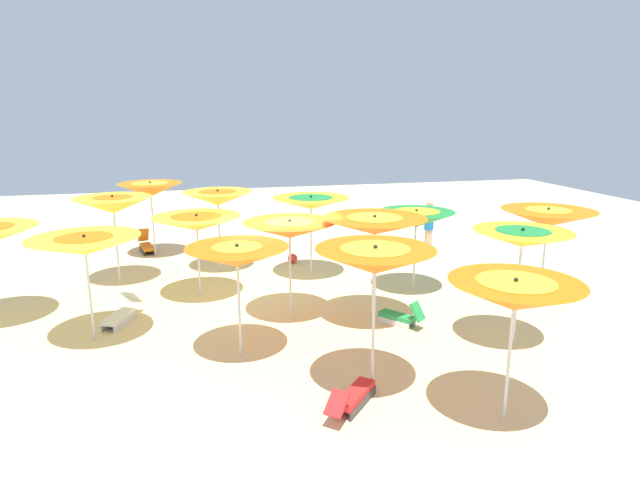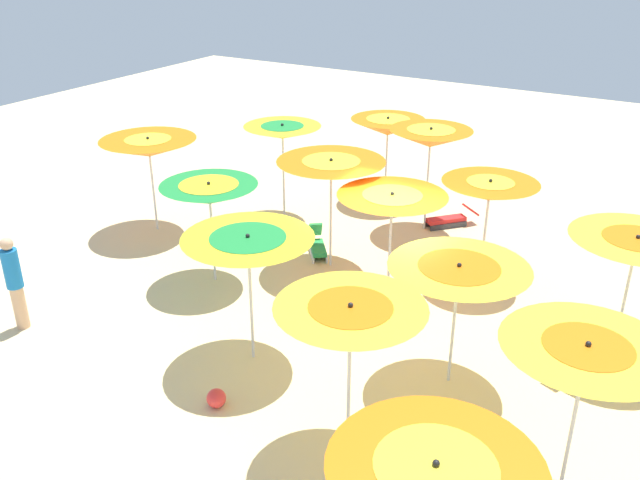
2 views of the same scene
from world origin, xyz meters
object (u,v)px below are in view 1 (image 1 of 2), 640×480
Objects in this scene: beach_umbrella_1 at (416,219)px; beachgoer_0 at (429,226)px; beach_umbrella_6 at (375,226)px; beach_umbrella_3 at (218,198)px; beach_umbrella_9 at (113,205)px; beach_ball at (293,258)px; beach_umbrella_11 at (375,261)px; beach_umbrella_4 at (151,189)px; beach_umbrella_13 at (85,246)px; beach_umbrella_7 at (290,230)px; lounger_1 at (400,316)px; beach_umbrella_8 at (197,223)px; lounger_2 at (353,397)px; beach_umbrella_10 at (515,295)px; lounger_0 at (121,314)px; lounger_3 at (146,245)px; beach_umbrella_0 at (548,218)px; beach_umbrella_5 at (522,239)px; beach_umbrella_12 at (237,257)px; beach_umbrella_2 at (311,203)px.

beach_umbrella_1 is 3.94m from beachgoer_0.
beach_umbrella_3 is at bearing 122.19° from beach_umbrella_6.
beach_umbrella_9 reaches higher than beach_ball.
beach_umbrella_4 is at bearing 112.41° from beach_umbrella_11.
beachgoer_0 is at bearing 26.15° from beach_umbrella_13.
lounger_1 is at bearing -25.37° from beach_umbrella_7.
beach_umbrella_8 is 6.21m from beach_umbrella_11.
beach_umbrella_1 is 0.89× the size of beach_umbrella_6.
beach_umbrella_1 is 4.59m from beach_ball.
lounger_2 is at bearing -86.37° from beach_umbrella_7.
beach_umbrella_9 is 3.97m from beach_umbrella_13.
beach_umbrella_13 reaches higher than beachgoer_0.
beach_umbrella_10 is at bearing -57.00° from beach_umbrella_8.
beach_umbrella_7 is 1.90× the size of lounger_2.
beach_umbrella_9 is 9.12m from lounger_2.
beach_umbrella_3 is 1.78× the size of lounger_0.
lounger_0 is at bearing 167.30° from beach_umbrella_6.
beach_umbrella_3 reaches higher than beach_ball.
beach_umbrella_13 reaches higher than beach_umbrella_1.
beach_umbrella_7 is at bearing 14.85° from lounger_3.
beach_umbrella_4 is 0.96× the size of beach_umbrella_11.
beachgoer_0 is at bearing 0.03° from beach_ball.
beach_umbrella_3 is at bearing 74.33° from beach_umbrella_8.
lounger_1 is (3.63, -5.27, -1.97)m from beach_umbrella_3.
beach_umbrella_1 is 0.97× the size of beach_umbrella_13.
beach_umbrella_3 is (-7.75, 4.46, 0.09)m from beach_umbrella_0.
beach_umbrella_13 is at bearing -97.15° from beach_umbrella_4.
beach_umbrella_4 reaches higher than beachgoer_0.
beach_umbrella_8 is 3.15m from beach_umbrella_13.
beach_umbrella_9 is at bearing -131.43° from beachgoer_0.
beach_umbrella_11 is 1.13× the size of beach_umbrella_13.
beach_umbrella_9 is (-4.18, 3.61, 0.11)m from beach_umbrella_7.
lounger_1 is 3.63m from lounger_2.
beach_umbrella_8 is 1.61× the size of lounger_0.
beach_umbrella_5 is (5.51, -6.75, 0.05)m from beach_umbrella_3.
beach_ball is at bearing 152.93° from lounger_0.
beach_umbrella_9 is 8.02× the size of beach_ball.
beach_umbrella_0 is at bearing 41.28° from lounger_3.
beach_umbrella_8 reaches higher than lounger_0.
beach_umbrella_10 is 1.01× the size of beach_umbrella_13.
lounger_3 is at bearing 125.33° from beach_umbrella_6.
lounger_3 is at bearing 61.31° from lounger_2.
beach_umbrella_9 is at bearing -171.38° from beach_ball.
beach_umbrella_1 is 0.98× the size of beach_umbrella_12.
beach_umbrella_1 is 1.00× the size of beach_umbrella_8.
lounger_0 is at bearing 137.25° from beach_umbrella_12.
beach_umbrella_5 is 1.06× the size of beach_umbrella_7.
beach_umbrella_13 is at bearing -148.08° from beach_umbrella_2.
lounger_0 is at bearing -93.98° from beach_umbrella_4.
beach_umbrella_6 is 2.03× the size of lounger_2.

